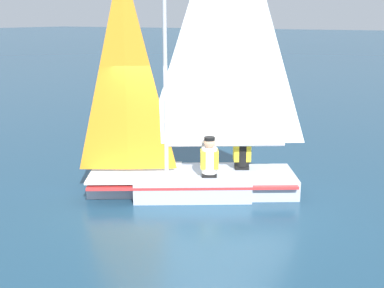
{
  "coord_description": "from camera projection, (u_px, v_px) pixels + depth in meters",
  "views": [
    {
      "loc": [
        4.49,
        -7.87,
        3.38
      ],
      "look_at": [
        0.0,
        0.0,
        0.98
      ],
      "focal_mm": 45.0,
      "sensor_mm": 36.0,
      "label": 1
    }
  ],
  "objects": [
    {
      "name": "sailor_crew",
      "position": [
        242.0,
        157.0,
        9.77
      ],
      "size": [
        0.43,
        0.41,
        1.16
      ],
      "rotation": [
        0.0,
        0.0,
        3.68
      ],
      "color": "black",
      "rests_on": "ground_plane"
    },
    {
      "name": "sailboat_main",
      "position": [
        194.0,
        144.0,
        9.37
      ],
      "size": [
        4.12,
        3.27,
        5.97
      ],
      "rotation": [
        0.0,
        0.0,
        3.68
      ],
      "color": "#B2BCCC",
      "rests_on": "ground_plane"
    },
    {
      "name": "sailor_helm",
      "position": [
        209.0,
        164.0,
        9.29
      ],
      "size": [
        0.43,
        0.41,
        1.16
      ],
      "rotation": [
        0.0,
        0.0,
        3.68
      ],
      "color": "black",
      "rests_on": "ground_plane"
    },
    {
      "name": "ground_plane",
      "position": [
        192.0,
        191.0,
        9.63
      ],
      "size": [
        260.0,
        260.0,
        0.0
      ],
      "primitive_type": "plane",
      "color": "navy"
    }
  ]
}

